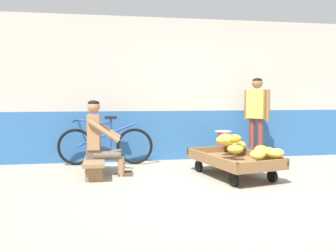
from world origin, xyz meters
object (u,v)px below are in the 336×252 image
at_px(bicycle_near_left, 105,145).
at_px(weighing_scale, 223,139).
at_px(banana_cart, 233,161).
at_px(plastic_crate, 223,156).
at_px(low_bench, 95,163).
at_px(vendor_seated, 100,138).
at_px(shopping_bag, 239,161).
at_px(customer_adult, 257,110).

bearing_deg(bicycle_near_left, weighing_scale, -8.24).
relative_size(banana_cart, plastic_crate, 4.42).
xyz_separation_m(low_bench, vendor_seated, (0.09, -0.01, 0.37)).
bearing_deg(bicycle_near_left, shopping_bag, -17.92).
bearing_deg(low_bench, weighing_scale, 13.81).
bearing_deg(weighing_scale, low_bench, -166.19).
relative_size(bicycle_near_left, shopping_bag, 6.91).
bearing_deg(bicycle_near_left, customer_adult, -3.43).
bearing_deg(customer_adult, weighing_scale, -168.73).
xyz_separation_m(banana_cart, bicycle_near_left, (-1.89, 1.27, 0.11)).
xyz_separation_m(customer_adult, shopping_bag, (-0.53, -0.55, -0.83)).
bearing_deg(customer_adult, low_bench, -166.78).
relative_size(low_bench, customer_adult, 0.72).
bearing_deg(banana_cart, customer_adult, 52.71).
bearing_deg(bicycle_near_left, low_bench, -100.45).
height_order(weighing_scale, customer_adult, customer_adult).
relative_size(low_bench, shopping_bag, 4.59).
xyz_separation_m(plastic_crate, weighing_scale, (-0.00, -0.00, 0.30)).
bearing_deg(customer_adult, bicycle_near_left, 176.57).
relative_size(customer_adult, shopping_bag, 6.38).
relative_size(vendor_seated, plastic_crate, 3.17).
relative_size(vendor_seated, shopping_bag, 4.75).
relative_size(banana_cart, bicycle_near_left, 0.96).
bearing_deg(vendor_seated, low_bench, 176.64).
relative_size(low_bench, plastic_crate, 3.06).
xyz_separation_m(banana_cart, plastic_crate, (0.17, 0.97, -0.09)).
bearing_deg(low_bench, banana_cart, -11.89).
distance_m(low_bench, vendor_seated, 0.38).
distance_m(banana_cart, bicycle_near_left, 2.28).
xyz_separation_m(vendor_seated, plastic_crate, (2.12, 0.55, -0.42)).
bearing_deg(shopping_bag, weighing_scale, 109.02).
bearing_deg(shopping_bag, vendor_seated, -176.57).
bearing_deg(banana_cart, vendor_seated, 167.74).
height_order(low_bench, weighing_scale, weighing_scale).
bearing_deg(plastic_crate, vendor_seated, -165.49).
xyz_separation_m(vendor_seated, shopping_bag, (2.27, 0.14, -0.45)).
distance_m(banana_cart, customer_adult, 1.56).
bearing_deg(low_bench, vendor_seated, -3.36).
relative_size(low_bench, weighing_scale, 3.67).
bearing_deg(customer_adult, banana_cart, -127.29).
bearing_deg(shopping_bag, plastic_crate, 108.97).
height_order(weighing_scale, shopping_bag, weighing_scale).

